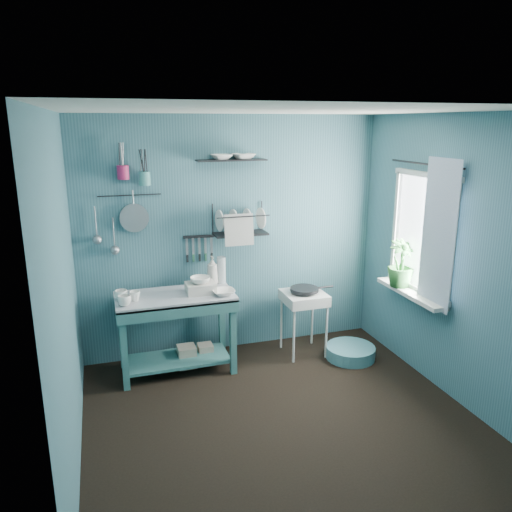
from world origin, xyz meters
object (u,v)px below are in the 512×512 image
object	(u,v)px
colander	(134,218)
floor_basin	(350,352)
utensil_cup_magenta	(123,172)
storage_tin_large	(187,356)
frying_pan	(304,289)
mug_mid	(135,296)
wash_tub	(201,288)
dish_rack	(240,219)
storage_tin_small	(205,353)
mug_left	(125,301)
potted_plant	(401,263)
mug_right	(121,295)
soap_bottle	(212,270)
work_counter	(177,333)
water_bottle	(221,270)
hotplate_stand	(303,323)
utensil_cup_teal	(145,178)

from	to	relation	value
colander	floor_basin	size ratio (longest dim) A/B	0.54
utensil_cup_magenta	storage_tin_large	world-z (taller)	utensil_cup_magenta
frying_pan	floor_basin	bearing A→B (deg)	-32.61
mug_mid	wash_tub	size ratio (longest dim) A/B	0.36
dish_rack	storage_tin_small	bearing A→B (deg)	-161.22
wash_tub	storage_tin_small	xyz separation A→B (m)	(0.05, 0.10, -0.75)
dish_rack	wash_tub	bearing A→B (deg)	-153.46
mug_left	storage_tin_large	world-z (taller)	mug_left
wash_tub	storage_tin_large	size ratio (longest dim) A/B	1.27
potted_plant	mug_right	bearing A→B (deg)	169.36
soap_bottle	utensil_cup_magenta	distance (m)	1.30
soap_bottle	frying_pan	size ratio (longest dim) A/B	1.00
work_counter	soap_bottle	xyz separation A→B (m)	(0.42, 0.20, 0.55)
mug_right	water_bottle	world-z (taller)	water_bottle
dish_rack	storage_tin_small	distance (m)	1.43
mug_mid	floor_basin	bearing A→B (deg)	-6.04
mug_left	mug_mid	size ratio (longest dim) A/B	1.23
utensil_cup_magenta	storage_tin_small	size ratio (longest dim) A/B	0.65
water_bottle	storage_tin_small	bearing A→B (deg)	-147.53
water_bottle	floor_basin	xyz separation A→B (m)	(1.26, -0.51, -0.88)
mug_right	storage_tin_small	distance (m)	1.10
mug_left	utensil_cup_magenta	xyz separation A→B (m)	(0.09, 0.46, 1.11)
frying_pan	soap_bottle	bearing A→B (deg)	167.09
mug_left	soap_bottle	xyz separation A→B (m)	(0.90, 0.36, 0.10)
soap_bottle	floor_basin	xyz separation A→B (m)	(1.36, -0.49, -0.89)
hotplate_stand	potted_plant	distance (m)	1.20
mug_left	mug_mid	xyz separation A→B (m)	(0.10, 0.10, -0.00)
mug_right	storage_tin_small	world-z (taller)	mug_right
mug_mid	wash_tub	xyz separation A→B (m)	(0.63, 0.04, 0.00)
mug_mid	floor_basin	xyz separation A→B (m)	(2.16, -0.23, -0.78)
dish_rack	mug_left	bearing A→B (deg)	-163.83
utensil_cup_teal	storage_tin_large	bearing A→B (deg)	-40.00
soap_bottle	storage_tin_small	distance (m)	0.87
work_counter	frying_pan	distance (m)	1.39
hotplate_stand	colander	xyz separation A→B (m)	(-1.67, 0.34, 1.17)
dish_rack	frying_pan	bearing A→B (deg)	-25.55
storage_tin_small	dish_rack	bearing A→B (deg)	21.20
soap_bottle	hotplate_stand	bearing A→B (deg)	-12.91
work_counter	frying_pan	size ratio (longest dim) A/B	3.78
wash_tub	potted_plant	distance (m)	1.99
mug_right	colander	distance (m)	0.77
storage_tin_small	floor_basin	size ratio (longest dim) A/B	0.39
mug_right	hotplate_stand	distance (m)	1.92
mug_right	storage_tin_small	size ratio (longest dim) A/B	0.61
mug_mid	utensil_cup_teal	bearing A→B (deg)	63.07
water_bottle	frying_pan	world-z (taller)	water_bottle
work_counter	colander	xyz separation A→B (m)	(-0.31, 0.33, 1.11)
mug_right	mug_left	bearing A→B (deg)	-82.87
mug_right	hotplate_stand	bearing A→B (deg)	-0.44
wash_tub	storage_tin_small	distance (m)	0.76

